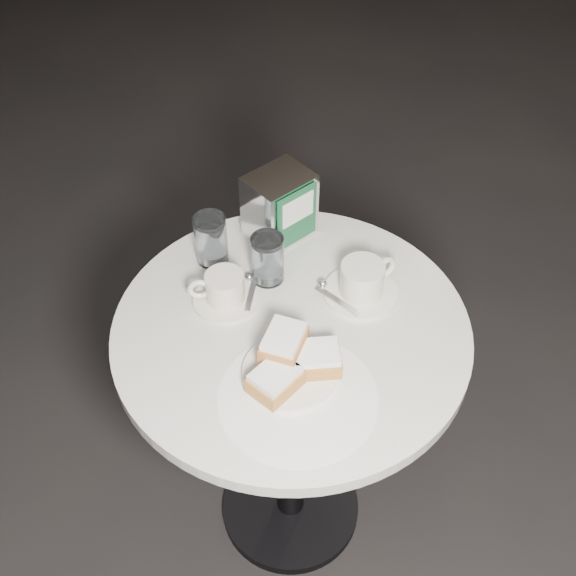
# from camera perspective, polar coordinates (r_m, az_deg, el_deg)

# --- Properties ---
(ground) EXTENTS (7.00, 7.00, 0.00)m
(ground) POSITION_cam_1_polar(r_m,az_deg,el_deg) (2.02, 0.19, -17.02)
(ground) COLOR black
(ground) RESTS_ON ground
(cafe_table) EXTENTS (0.70, 0.70, 0.74)m
(cafe_table) POSITION_cam_1_polar(r_m,az_deg,el_deg) (1.56, 0.24, -7.78)
(cafe_table) COLOR black
(cafe_table) RESTS_ON ground
(sugar_spill) EXTENTS (0.36, 0.36, 0.00)m
(sugar_spill) POSITION_cam_1_polar(r_m,az_deg,el_deg) (1.30, 0.76, -8.60)
(sugar_spill) COLOR white
(sugar_spill) RESTS_ON cafe_table
(beignet_plate) EXTENTS (0.21, 0.21, 0.09)m
(beignet_plate) POSITION_cam_1_polar(r_m,az_deg,el_deg) (1.30, 0.25, -6.04)
(beignet_plate) COLOR silver
(beignet_plate) RESTS_ON cafe_table
(coffee_cup_left) EXTENTS (0.16, 0.16, 0.07)m
(coffee_cup_left) POSITION_cam_1_polar(r_m,az_deg,el_deg) (1.43, -5.04, -0.18)
(coffee_cup_left) COLOR silver
(coffee_cup_left) RESTS_ON cafe_table
(coffee_cup_right) EXTENTS (0.18, 0.18, 0.08)m
(coffee_cup_right) POSITION_cam_1_polar(r_m,az_deg,el_deg) (1.44, 5.88, 0.46)
(coffee_cup_right) COLOR white
(coffee_cup_right) RESTS_ON cafe_table
(water_glass_left) EXTENTS (0.07, 0.07, 0.11)m
(water_glass_left) POSITION_cam_1_polar(r_m,az_deg,el_deg) (1.51, -6.10, 3.82)
(water_glass_left) COLOR silver
(water_glass_left) RESTS_ON cafe_table
(water_glass_right) EXTENTS (0.08, 0.08, 0.11)m
(water_glass_right) POSITION_cam_1_polar(r_m,az_deg,el_deg) (1.46, -1.63, 2.29)
(water_glass_right) COLOR silver
(water_glass_right) RESTS_ON cafe_table
(napkin_dispenser) EXTENTS (0.16, 0.15, 0.15)m
(napkin_dispenser) POSITION_cam_1_polar(r_m,az_deg,el_deg) (1.54, -0.64, 6.47)
(napkin_dispenser) COLOR silver
(napkin_dispenser) RESTS_ON cafe_table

